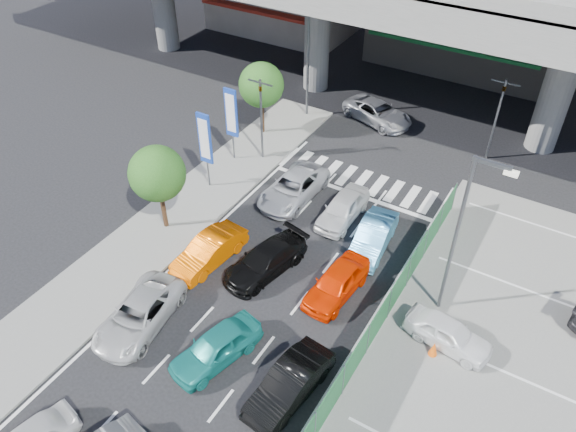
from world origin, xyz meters
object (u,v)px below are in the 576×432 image
Objects in this scene: tree_near at (157,174)px; sedan_white_front_mid at (343,208)px; street_lamp_left at (311,49)px; hatch_black_mid_right at (289,384)px; crossing_wagon_silver at (378,112)px; street_lamp_right at (463,227)px; taxi_orange_right at (337,283)px; traffic_light_right at (501,100)px; kei_truck_front_right at (373,237)px; sedan_white_mid_left at (139,314)px; wagon_silver_front_left at (293,188)px; sedan_black_mid at (266,260)px; traffic_cone at (434,349)px; tree_far at (261,85)px; signboard_far at (231,115)px; parked_sedan_white at (448,333)px; signboard_near at (205,141)px; taxi_orange_left at (209,251)px; taxi_teal_mid at (216,347)px; traffic_light_left at (261,100)px.

tree_near is 9.62m from sedan_white_front_mid.
street_lamp_left is 1.91× the size of hatch_black_mid_right.
hatch_black_mid_right is 21.66m from crossing_wagon_silver.
street_lamp_right is 6.26m from taxi_orange_right.
kei_truck_front_right is (-2.66, -10.95, -3.25)m from traffic_light_right.
wagon_silver_front_left is (1.07, 11.13, 0.02)m from sedan_white_mid_left.
hatch_black_mid_right reaches higher than sedan_black_mid.
sedan_white_front_mid is at bearing 35.21° from tree_near.
tree_far is at bearing 144.22° from traffic_cone.
tree_far is (-0.20, 3.51, 0.32)m from signboard_far.
signboard_far is at bearing 151.92° from taxi_orange_right.
crossing_wagon_silver is at bearing 40.52° from parked_sedan_white.
signboard_near reaches higher than taxi_orange_left.
tree_far is 1.06× the size of sedan_black_mid.
crossing_wagon_silver is (-9.21, 13.68, -4.09)m from street_lamp_right.
wagon_silver_front_left is at bearing -66.17° from street_lamp_left.
sedan_white_front_mid is 1.10× the size of parked_sedan_white.
signboard_far is at bearing 165.11° from wagon_silver_front_left.
crossing_wagon_silver is at bearing 123.96° from street_lamp_right.
tree_near reaches higher than sedan_black_mid.
wagon_silver_front_left is at bearing 126.40° from hatch_black_mid_right.
tree_far reaches higher than sedan_white_front_mid.
tree_near reaches higher than crossing_wagon_silver.
signboard_near is at bearing -94.99° from street_lamp_left.
wagon_silver_front_left is 1.01× the size of crossing_wagon_silver.
tree_far is at bearing 131.53° from taxi_teal_mid.
street_lamp_left is at bearing 128.18° from taxi_orange_right.
signboard_far is 0.98× the size of tree_near.
sedan_black_mid is at bearing -168.99° from taxi_orange_right.
taxi_teal_mid is 1.11× the size of parked_sedan_white.
taxi_orange_left reaches higher than parked_sedan_white.
signboard_far is (-0.40, 3.00, 0.00)m from signboard_near.
traffic_light_left is 0.65× the size of street_lamp_left.
tree_near is at bearing -85.64° from tree_far.
street_lamp_left is 11.13× the size of traffic_cone.
traffic_light_right is 1.06× the size of crossing_wagon_silver.
wagon_silver_front_left is at bearing -164.60° from crossing_wagon_silver.
street_lamp_right is 1.76× the size of sedan_black_mid.
sedan_white_mid_left is at bearing -132.41° from taxi_orange_right.
signboard_far is (-13.10, -8.01, -0.87)m from traffic_light_right.
signboard_far is 1.16× the size of sedan_white_front_mid.
traffic_light_left is at bearing 136.57° from sedan_black_mid.
traffic_light_left reaches higher than parked_sedan_white.
traffic_light_right is 1.28× the size of taxi_teal_mid.
traffic_cone is at bearing -39.75° from sedan_white_front_mid.
parked_sedan_white is at bearing 57.63° from hatch_black_mid_right.
hatch_black_mid_right is 8.29m from taxi_orange_left.
sedan_white_mid_left is at bearing -161.08° from taxi_teal_mid.
hatch_black_mid_right is at bearing -40.59° from signboard_near.
sedan_white_front_mid is (1.37, 5.35, 0.03)m from sedan_black_mid.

